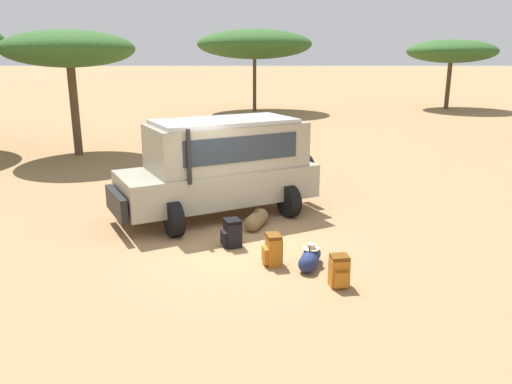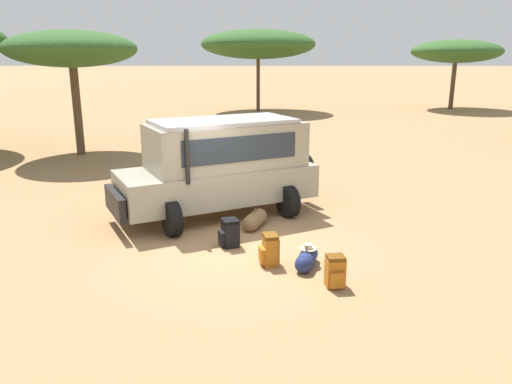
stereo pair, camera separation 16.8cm
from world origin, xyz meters
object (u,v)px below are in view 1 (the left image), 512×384
Objects in this scene: acacia_tree_far_right at (449,51)px; duffel_bag_low_black_case at (308,258)px; duffel_bag_soft_canvas at (255,220)px; acacia_tree_centre_back at (67,49)px; safari_vehicle at (220,165)px; backpack_near_rear_wheel at (337,271)px; backpack_cluster_center at (271,250)px; acacia_tree_right_mid at (253,44)px; backpack_beside_front_wheel at (230,233)px.

duffel_bag_low_black_case is at bearing -114.69° from acacia_tree_far_right.
acacia_tree_far_right is (13.21, 28.72, 3.96)m from duffel_bag_low_black_case.
acacia_tree_far_right reaches higher than duffel_bag_soft_canvas.
acacia_tree_centre_back is at bearing 129.39° from duffel_bag_soft_canvas.
safari_vehicle is 4.87m from backpack_near_rear_wheel.
duffel_bag_low_black_case is (1.91, -3.31, -1.12)m from safari_vehicle.
backpack_cluster_center is 32.06m from acacia_tree_far_right.
safari_vehicle is 29.71m from acacia_tree_far_right.
backpack_near_rear_wheel is at bearing -39.39° from backpack_cluster_center.
acacia_tree_right_mid is at bearing -173.42° from acacia_tree_far_right.
backpack_near_rear_wheel reaches higher than duffel_bag_soft_canvas.
backpack_cluster_center is 0.12× the size of acacia_tree_centre_back.
backpack_near_rear_wheel is 32.44m from acacia_tree_far_right.
safari_vehicle is 8.87× the size of backpack_beside_front_wheel.
backpack_cluster_center is (0.85, -0.97, 0.01)m from backpack_beside_front_wheel.
duffel_bag_low_black_case is at bearing -87.57° from acacia_tree_right_mid.
duffel_bag_soft_canvas reaches higher than duffel_bag_low_black_case.
duffel_bag_soft_canvas is at bearing -50.61° from acacia_tree_centre_back.
safari_vehicle is 24.01m from acacia_tree_right_mid.
backpack_cluster_center is 13.93m from acacia_tree_centre_back.
backpack_cluster_center is 0.74m from duffel_bag_low_black_case.
acacia_tree_centre_back reaches higher than backpack_near_rear_wheel.
duffel_bag_soft_canvas is at bearing -49.89° from safari_vehicle.
duffel_bag_soft_canvas is (0.87, -1.04, -1.10)m from safari_vehicle.
backpack_beside_front_wheel reaches higher than duffel_bag_low_black_case.
backpack_beside_front_wheel is 12.71m from acacia_tree_centre_back.
acacia_tree_centre_back reaches higher than backpack_beside_front_wheel.
safari_vehicle is at bearing 98.77° from backpack_beside_front_wheel.
backpack_near_rear_wheel is at bearing -113.37° from acacia_tree_far_right.
acacia_tree_centre_back is (-8.74, 11.97, 3.88)m from backpack_near_rear_wheel.
backpack_beside_front_wheel is 31.58m from acacia_tree_far_right.
safari_vehicle is 10.51m from acacia_tree_centre_back.
acacia_tree_right_mid reaches higher than acacia_tree_centre_back.
backpack_beside_front_wheel is at bearing -81.23° from safari_vehicle.
duffel_bag_soft_canvas is 25.19m from acacia_tree_right_mid.
acacia_tree_right_mid reaches higher than backpack_cluster_center.
backpack_beside_front_wheel is at bearing -56.15° from acacia_tree_centre_back.
safari_vehicle is 5.55× the size of duffel_bag_soft_canvas.
acacia_tree_far_right is (13.93, 28.62, 3.83)m from backpack_cluster_center.
acacia_tree_far_right is at bearing 66.63° from backpack_near_rear_wheel.
acacia_tree_right_mid is (0.42, 26.00, 4.32)m from backpack_beside_front_wheel.
backpack_cluster_center is 0.70× the size of duffel_bag_low_black_case.
backpack_near_rear_wheel is 15.32m from acacia_tree_centre_back.
backpack_cluster_center is at bearing 140.61° from backpack_near_rear_wheel.
acacia_tree_far_right is at bearing 65.31° from duffel_bag_low_black_case.
duffel_bag_soft_canvas is (-0.32, 2.17, -0.11)m from backpack_cluster_center.
backpack_cluster_center is 0.10× the size of acacia_tree_far_right.
backpack_near_rear_wheel is 28.29m from acacia_tree_right_mid.
backpack_cluster_center reaches higher than backpack_beside_front_wheel.
acacia_tree_right_mid reaches higher than safari_vehicle.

